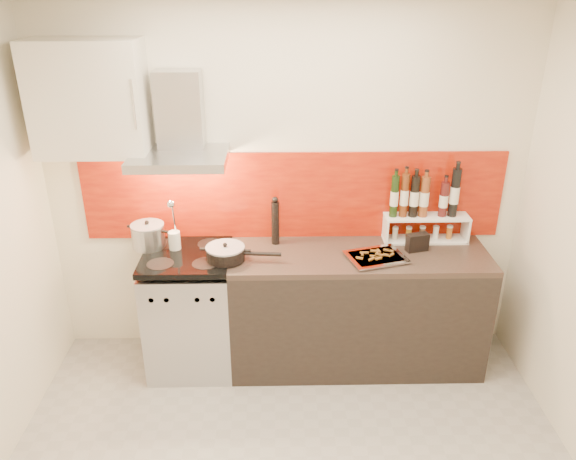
{
  "coord_description": "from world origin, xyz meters",
  "views": [
    {
      "loc": [
        -0.07,
        -2.36,
        2.66
      ],
      "look_at": [
        0.0,
        0.95,
        1.15
      ],
      "focal_mm": 35.0,
      "sensor_mm": 36.0,
      "label": 1
    }
  ],
  "objects_px": {
    "stock_pot": "(148,235)",
    "baking_tray": "(376,257)",
    "pepper_mill": "(275,221)",
    "range_stove": "(191,312)",
    "saute_pan": "(227,253)",
    "counter": "(356,308)"
  },
  "relations": [
    {
      "from": "counter",
      "to": "saute_pan",
      "type": "xyz_separation_m",
      "value": [
        -0.91,
        -0.09,
        0.51
      ]
    },
    {
      "from": "pepper_mill",
      "to": "range_stove",
      "type": "bearing_deg",
      "value": -164.2
    },
    {
      "from": "saute_pan",
      "to": "baking_tray",
      "type": "bearing_deg",
      "value": -0.04
    },
    {
      "from": "counter",
      "to": "range_stove",
      "type": "bearing_deg",
      "value": -179.77
    },
    {
      "from": "stock_pot",
      "to": "pepper_mill",
      "type": "distance_m",
      "value": 0.9
    },
    {
      "from": "counter",
      "to": "pepper_mill",
      "type": "relative_size",
      "value": 5.03
    },
    {
      "from": "range_stove",
      "to": "saute_pan",
      "type": "height_order",
      "value": "saute_pan"
    },
    {
      "from": "saute_pan",
      "to": "baking_tray",
      "type": "relative_size",
      "value": 1.14
    },
    {
      "from": "saute_pan",
      "to": "pepper_mill",
      "type": "distance_m",
      "value": 0.43
    },
    {
      "from": "pepper_mill",
      "to": "baking_tray",
      "type": "xyz_separation_m",
      "value": [
        0.68,
        -0.26,
        -0.16
      ]
    },
    {
      "from": "stock_pot",
      "to": "baking_tray",
      "type": "xyz_separation_m",
      "value": [
        1.57,
        -0.21,
        -0.08
      ]
    },
    {
      "from": "saute_pan",
      "to": "pepper_mill",
      "type": "xyz_separation_m",
      "value": [
        0.33,
        0.26,
        0.12
      ]
    },
    {
      "from": "range_stove",
      "to": "counter",
      "type": "xyz_separation_m",
      "value": [
        1.2,
        0.0,
        0.01
      ]
    },
    {
      "from": "range_stove",
      "to": "stock_pot",
      "type": "distance_m",
      "value": 0.63
    },
    {
      "from": "stock_pot",
      "to": "pepper_mill",
      "type": "relative_size",
      "value": 0.65
    },
    {
      "from": "range_stove",
      "to": "pepper_mill",
      "type": "relative_size",
      "value": 2.54
    },
    {
      "from": "stock_pot",
      "to": "baking_tray",
      "type": "distance_m",
      "value": 1.59
    },
    {
      "from": "saute_pan",
      "to": "pepper_mill",
      "type": "bearing_deg",
      "value": 38.2
    },
    {
      "from": "range_stove",
      "to": "baking_tray",
      "type": "relative_size",
      "value": 2.04
    },
    {
      "from": "stock_pot",
      "to": "baking_tray",
      "type": "bearing_deg",
      "value": -7.44
    },
    {
      "from": "range_stove",
      "to": "baking_tray",
      "type": "xyz_separation_m",
      "value": [
        1.3,
        -0.09,
        0.47
      ]
    },
    {
      "from": "counter",
      "to": "pepper_mill",
      "type": "distance_m",
      "value": 0.87
    }
  ]
}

